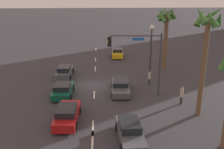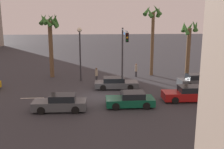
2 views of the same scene
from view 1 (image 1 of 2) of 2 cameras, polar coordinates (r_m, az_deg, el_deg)
The scene contains 19 objects.
ground_plane at distance 30.12m, azimuth -3.77°, elevation -2.42°, with size 220.00×220.00×0.00m, color #333338.
lane_stripe_0 at distance 47.37m, azimuth -3.48°, elevation 5.40°, with size 1.93×0.14×0.01m, color silver.
lane_stripe_1 at distance 40.79m, azimuth -3.56°, elevation 3.23°, with size 1.96×0.14×0.01m, color silver.
lane_stripe_2 at distance 36.22m, azimuth -3.63°, elevation 1.24°, with size 2.23×0.14×0.01m, color silver.
lane_stripe_3 at distance 27.68m, azimuth -3.84°, elevation -4.36°, with size 1.99×0.14×0.01m, color silver.
lane_stripe_4 at distance 21.59m, azimuth -4.11°, elevation -11.40°, with size 2.43×0.14×0.01m, color silver.
lane_stripe_5 at distance 20.14m, azimuth -4.21°, elevation -13.80°, with size 2.60×0.14×0.01m, color silver.
car_0 at distance 27.76m, azimuth -10.51°, elevation -3.25°, with size 4.20×2.04×1.29m.
car_1 at distance 28.19m, azimuth 1.81°, elevation -2.61°, with size 4.78×2.13×1.26m.
car_2 at distance 33.37m, azimuth -10.11°, elevation 0.60°, with size 4.43×1.92×1.39m.
car_3 at distance 42.13m, azimuth 1.18°, elevation 4.62°, with size 4.01×1.98×1.32m.
car_4 at distance 22.50m, azimuth -9.59°, elevation -8.45°, with size 4.76×2.03×1.39m.
car_5 at distance 19.74m, azimuth 3.88°, elevation -12.26°, with size 4.70×1.95×1.45m.
traffic_signal at distance 26.19m, azimuth 6.61°, elevation 4.35°, with size 0.48×5.34×6.46m.
streetlamp at distance 31.33m, azimuth 8.42°, elevation 6.87°, with size 0.56×0.56×6.50m.
pedestrian_0 at distance 30.39m, azimuth 8.03°, elevation -0.58°, with size 0.38×0.38×1.69m.
pedestrian_1 at distance 26.09m, azimuth 14.73°, elevation -4.21°, with size 0.42×0.42×1.76m.
palm_tree_1 at distance 35.29m, azimuth 11.50°, elevation 10.45°, with size 2.68×2.67×8.26m.
palm_tree_2 at distance 22.72m, azimuth 19.68°, elevation 7.41°, with size 2.51×2.66×9.38m.
Camera 1 is at (28.12, 0.60, 10.77)m, focal length 42.57 mm.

